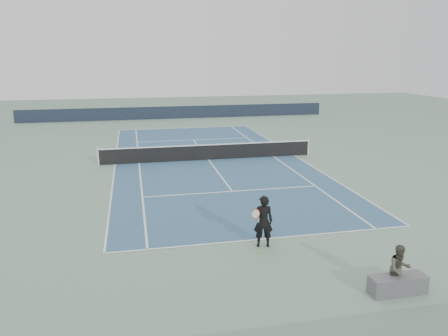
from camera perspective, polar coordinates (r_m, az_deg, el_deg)
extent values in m
plane|color=slate|center=(26.33, -2.05, 1.06)|extent=(80.00, 80.00, 0.00)
cube|color=#335978|center=(26.33, -2.05, 1.08)|extent=(10.97, 23.77, 0.01)
cylinder|color=silver|center=(25.92, -16.14, 1.48)|extent=(0.10, 0.10, 1.07)
cylinder|color=silver|center=(28.00, 10.96, 2.75)|extent=(0.10, 0.10, 1.07)
cube|color=black|center=(26.23, -2.06, 2.04)|extent=(12.80, 0.03, 0.90)
cube|color=white|center=(26.13, -2.07, 3.05)|extent=(12.80, 0.04, 0.06)
cube|color=black|center=(43.68, -6.17, 7.24)|extent=(30.00, 0.25, 1.20)
imported|color=black|center=(14.46, 5.14, -6.93)|extent=(0.75, 0.59, 1.77)
torus|color=#9E2A0D|center=(14.23, 4.14, -5.99)|extent=(0.34, 0.18, 0.36)
cylinder|color=white|center=(14.23, 4.14, -5.99)|extent=(0.29, 0.14, 0.32)
cylinder|color=white|center=(14.38, 4.55, -6.88)|extent=(0.08, 0.13, 0.27)
sphere|color=#CDE12E|center=(14.34, 4.63, -10.80)|extent=(0.07, 0.07, 0.07)
cube|color=#57585C|center=(12.88, 21.73, -13.96)|extent=(1.57, 0.59, 0.50)
imported|color=#464338|center=(12.67, 21.93, -12.13)|extent=(0.67, 0.55, 1.32)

